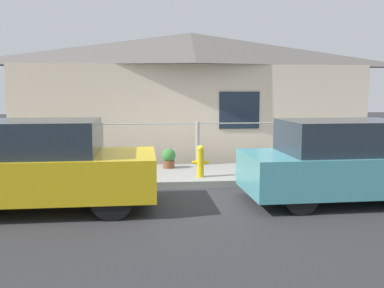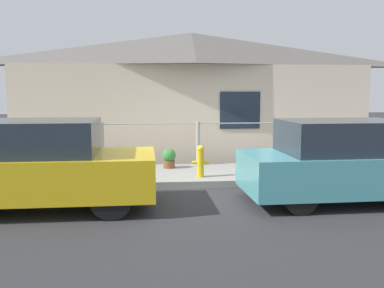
# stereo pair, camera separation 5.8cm
# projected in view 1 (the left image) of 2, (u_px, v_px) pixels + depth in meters

# --- Properties ---
(ground_plane) EXTENTS (60.00, 60.00, 0.00)m
(ground_plane) POSITION_uv_depth(u_px,v_px,m) (208.00, 188.00, 8.93)
(ground_plane) COLOR #2D2D30
(sidewalk) EXTENTS (24.00, 2.18, 0.15)m
(sidewalk) POSITION_uv_depth(u_px,v_px,m) (202.00, 175.00, 9.99)
(sidewalk) COLOR gray
(sidewalk) RESTS_ON ground_plane
(house) EXTENTS (10.14, 2.23, 3.68)m
(house) POSITION_uv_depth(u_px,v_px,m) (191.00, 58.00, 12.22)
(house) COLOR beige
(house) RESTS_ON ground_plane
(fence) EXTENTS (4.90, 0.10, 1.11)m
(fence) POSITION_uv_depth(u_px,v_px,m) (198.00, 141.00, 10.83)
(fence) COLOR #999993
(fence) RESTS_ON sidewalk
(car_left) EXTENTS (3.72, 1.80, 1.53)m
(car_left) POSITION_uv_depth(u_px,v_px,m) (44.00, 166.00, 7.27)
(car_left) COLOR gold
(car_left) RESTS_ON ground_plane
(car_right) EXTENTS (3.90, 1.77, 1.50)m
(car_right) POSITION_uv_depth(u_px,v_px,m) (347.00, 162.00, 7.80)
(car_right) COLOR teal
(car_right) RESTS_ON ground_plane
(fire_hydrant) EXTENTS (0.37, 0.16, 0.70)m
(fire_hydrant) POSITION_uv_depth(u_px,v_px,m) (200.00, 160.00, 9.32)
(fire_hydrant) COLOR yellow
(fire_hydrant) RESTS_ON sidewalk
(potted_plant_near_hydrant) EXTENTS (0.33, 0.33, 0.48)m
(potted_plant_near_hydrant) POSITION_uv_depth(u_px,v_px,m) (169.00, 158.00, 10.42)
(potted_plant_near_hydrant) COLOR brown
(potted_plant_near_hydrant) RESTS_ON sidewalk
(potted_plant_by_fence) EXTENTS (0.44, 0.44, 0.60)m
(potted_plant_by_fence) POSITION_uv_depth(u_px,v_px,m) (67.00, 158.00, 9.81)
(potted_plant_by_fence) COLOR slate
(potted_plant_by_fence) RESTS_ON sidewalk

